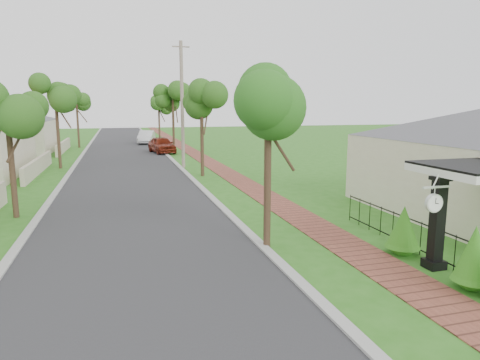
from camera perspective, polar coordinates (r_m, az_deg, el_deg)
name	(u,v)px	position (r m, az deg, el deg)	size (l,w,h in m)	color
ground	(262,272)	(11.56, 3.00, -12.15)	(160.00, 160.00, 0.00)	#2B6919
road	(127,170)	(30.44, -14.81, 1.33)	(7.00, 120.00, 0.02)	#28282B
kerb_right	(180,168)	(30.72, -7.99, 1.63)	(0.30, 120.00, 0.10)	#9E9E99
kerb_left	(71,172)	(30.60, -21.65, 1.00)	(0.30, 120.00, 0.10)	#9E9E99
sidewalk	(216,166)	(31.18, -3.25, 1.83)	(1.50, 120.00, 0.03)	brown
porch_post	(437,228)	(12.59, 24.74, -5.84)	(0.48, 0.48, 2.52)	black
picket_fence	(421,237)	(13.70, 22.96, -7.04)	(0.03, 8.02, 1.00)	black
street_trees	(124,104)	(36.98, -15.17, 9.81)	(10.70, 37.65, 5.89)	#382619
hedge_row	(458,248)	(11.96, 27.06, -8.10)	(0.89, 4.40, 2.24)	#166E17
parked_car_red	(162,145)	(40.71, -10.39, 4.63)	(1.78, 4.43, 1.51)	maroon
parked_car_white	(146,137)	(51.25, -12.36, 5.59)	(1.59, 4.55, 1.50)	silver
near_tree	(268,113)	(12.79, 3.79, 8.94)	(2.02, 2.02, 5.19)	#382619
utility_pole	(182,105)	(30.45, -7.72, 9.91)	(1.20, 0.24, 8.72)	gray
station_clock	(434,202)	(11.79, 24.45, -2.68)	(0.80, 0.13, 0.67)	silver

